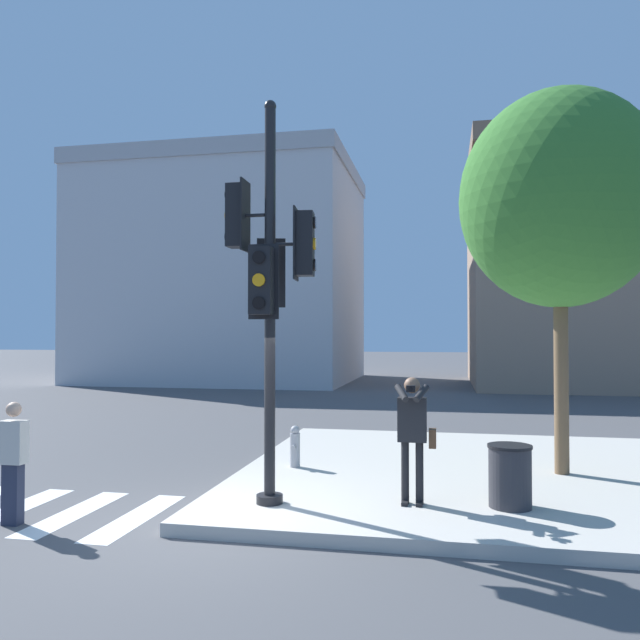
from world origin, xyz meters
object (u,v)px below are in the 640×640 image
person_photographer (413,428)px  pedestrian_distant (13,459)px  traffic_signal_pole (269,274)px  trash_bin (510,476)px  street_tree (560,200)px  fire_hydrant (295,446)px

person_photographer → pedestrian_distant: bearing=-164.8°
traffic_signal_pole → pedestrian_distant: 4.25m
person_photographer → trash_bin: person_photographer is taller
person_photographer → street_tree: (2.38, 2.41, 3.61)m
fire_hydrant → trash_bin: trash_bin is taller
pedestrian_distant → trash_bin: 6.73m
traffic_signal_pole → person_photographer: 2.96m
person_photographer → street_tree: 4.95m
fire_hydrant → trash_bin: 4.00m
trash_bin → pedestrian_distant: bearing=-166.9°
traffic_signal_pole → fire_hydrant: bearing=94.8°
pedestrian_distant → fire_hydrant: bearing=48.5°
street_tree → fire_hydrant: (-4.58, -0.38, -4.31)m
pedestrian_distant → street_tree: (7.62, 3.83, 3.98)m
person_photographer → pedestrian_distant: 5.45m
pedestrian_distant → fire_hydrant: 4.61m
traffic_signal_pole → trash_bin: traffic_signal_pole is taller
traffic_signal_pole → fire_hydrant: size_ratio=7.75×
pedestrian_distant → trash_bin: pedestrian_distant is taller
person_photographer → fire_hydrant: bearing=137.3°
person_photographer → trash_bin: size_ratio=2.07×
person_photographer → street_tree: bearing=45.3°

